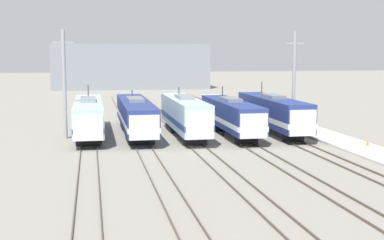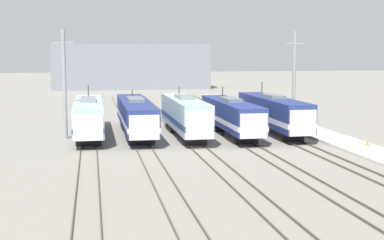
% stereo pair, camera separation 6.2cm
% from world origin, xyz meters
% --- Properties ---
extents(ground_plane, '(400.00, 400.00, 0.00)m').
position_xyz_m(ground_plane, '(0.00, 0.00, 0.00)').
color(ground_plane, gray).
extents(rail_pair_far_left, '(1.50, 120.00, 0.15)m').
position_xyz_m(rail_pair_far_left, '(-10.02, 0.00, 0.07)').
color(rail_pair_far_left, '#4C4238').
rests_on(rail_pair_far_left, ground_plane).
extents(rail_pair_center_left, '(1.51, 120.00, 0.15)m').
position_xyz_m(rail_pair_center_left, '(-5.01, 0.00, 0.07)').
color(rail_pair_center_left, '#4C4238').
rests_on(rail_pair_center_left, ground_plane).
extents(rail_pair_center, '(1.51, 120.00, 0.15)m').
position_xyz_m(rail_pair_center, '(0.00, 0.00, 0.07)').
color(rail_pair_center, '#4C4238').
rests_on(rail_pair_center, ground_plane).
extents(rail_pair_center_right, '(1.51, 120.00, 0.15)m').
position_xyz_m(rail_pair_center_right, '(5.01, 0.00, 0.07)').
color(rail_pair_center_right, '#4C4238').
rests_on(rail_pair_center_right, ground_plane).
extents(rail_pair_far_right, '(1.50, 120.00, 0.15)m').
position_xyz_m(rail_pair_far_right, '(10.02, 0.00, 0.07)').
color(rail_pair_far_right, '#4C4238').
rests_on(rail_pair_far_right, ground_plane).
extents(locomotive_far_left, '(2.93, 18.70, 5.20)m').
position_xyz_m(locomotive_far_left, '(-10.02, 8.97, 2.10)').
color(locomotive_far_left, '#232326').
rests_on(locomotive_far_left, ground_plane).
extents(locomotive_center_left, '(3.05, 20.02, 4.53)m').
position_xyz_m(locomotive_center_left, '(-5.01, 9.12, 2.07)').
color(locomotive_center_left, black).
rests_on(locomotive_center_left, ground_plane).
extents(locomotive_center, '(2.85, 16.48, 5.05)m').
position_xyz_m(locomotive_center, '(0.00, 6.72, 2.24)').
color(locomotive_center, '#232326').
rests_on(locomotive_center, ground_plane).
extents(locomotive_center_right, '(2.91, 16.93, 5.04)m').
position_xyz_m(locomotive_center_right, '(5.01, 6.52, 2.09)').
color(locomotive_center_right, black).
rests_on(locomotive_center_right, ground_plane).
extents(locomotive_far_right, '(2.93, 17.62, 5.48)m').
position_xyz_m(locomotive_far_right, '(10.02, 7.49, 2.19)').
color(locomotive_far_right, black).
rests_on(locomotive_far_right, ground_plane).
extents(catenary_tower_left, '(2.11, 0.39, 11.21)m').
position_xyz_m(catenary_tower_left, '(-12.37, 7.97, 5.74)').
color(catenary_tower_left, gray).
rests_on(catenary_tower_left, ground_plane).
extents(catenary_tower_right, '(2.11, 0.39, 11.21)m').
position_xyz_m(catenary_tower_right, '(12.48, 7.97, 5.74)').
color(catenary_tower_right, gray).
rests_on(catenary_tower_right, ground_plane).
extents(platform, '(4.00, 120.00, 0.25)m').
position_xyz_m(platform, '(14.52, 0.00, 0.13)').
color(platform, '#B7B5AD').
rests_on(platform, ground_plane).
extents(traffic_cone, '(0.30, 0.30, 0.54)m').
position_xyz_m(traffic_cone, '(15.56, -3.01, 0.52)').
color(traffic_cone, orange).
rests_on(traffic_cone, platform).
extents(depot_building, '(37.93, 12.73, 10.94)m').
position_xyz_m(depot_building, '(0.03, 85.70, 5.47)').
color(depot_building, gray).
rests_on(depot_building, ground_plane).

